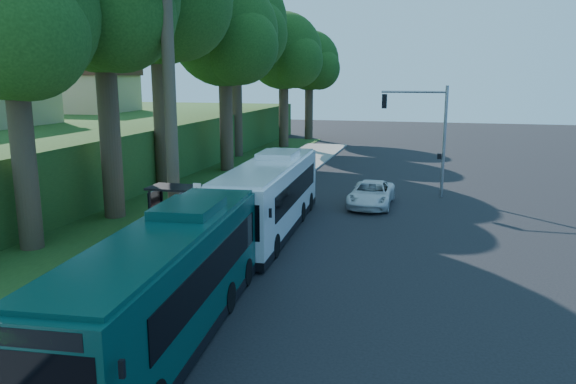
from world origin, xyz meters
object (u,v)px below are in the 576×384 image
(white_bus, at_px, (270,195))
(teal_bus, at_px, (168,281))
(pickup, at_px, (371,194))
(bus_shelter, at_px, (180,202))

(white_bus, xyz_separation_m, teal_bus, (0.45, -11.99, -0.03))
(teal_bus, bearing_deg, pickup, 73.48)
(bus_shelter, bearing_deg, teal_bus, -66.61)
(bus_shelter, height_order, teal_bus, teal_bus)
(bus_shelter, relative_size, pickup, 0.62)
(white_bus, height_order, teal_bus, white_bus)
(pickup, bearing_deg, teal_bus, -100.56)
(white_bus, height_order, pickup, white_bus)
(bus_shelter, distance_m, white_bus, 4.42)
(teal_bus, height_order, pickup, teal_bus)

